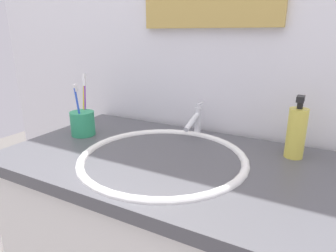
# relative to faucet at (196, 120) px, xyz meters

# --- Properties ---
(tiled_wall_back) EXTENTS (2.18, 0.04, 2.40)m
(tiled_wall_back) POSITION_rel_faucet_xyz_m (0.01, 0.10, 0.28)
(tiled_wall_back) COLOR silver
(tiled_wall_back) RESTS_ON ground
(sink_basin) EXTENTS (0.49, 0.49, 0.12)m
(sink_basin) POSITION_rel_faucet_xyz_m (-0.00, -0.24, -0.10)
(sink_basin) COLOR white
(sink_basin) RESTS_ON vanity_counter
(faucet) EXTENTS (0.02, 0.14, 0.11)m
(faucet) POSITION_rel_faucet_xyz_m (0.00, 0.00, 0.00)
(faucet) COLOR silver
(faucet) RESTS_ON sink_basin
(toothbrush_cup) EXTENTS (0.08, 0.08, 0.09)m
(toothbrush_cup) POSITION_rel_faucet_xyz_m (-0.35, -0.19, -0.01)
(toothbrush_cup) COLOR #2D9966
(toothbrush_cup) RESTS_ON vanity_counter
(toothbrush_blue) EXTENTS (0.01, 0.03, 0.18)m
(toothbrush_blue) POSITION_rel_faucet_xyz_m (-0.34, -0.21, 0.05)
(toothbrush_blue) COLOR blue
(toothbrush_blue) RESTS_ON toothbrush_cup
(toothbrush_yellow) EXTENTS (0.02, 0.05, 0.21)m
(toothbrush_yellow) POSITION_rel_faucet_xyz_m (-0.37, -0.15, 0.07)
(toothbrush_yellow) COLOR yellow
(toothbrush_yellow) RESTS_ON toothbrush_cup
(toothbrush_purple) EXTENTS (0.02, 0.04, 0.19)m
(toothbrush_purple) POSITION_rel_faucet_xyz_m (-0.37, -0.15, 0.06)
(toothbrush_purple) COLOR purple
(toothbrush_purple) RESTS_ON toothbrush_cup
(soap_dispenser) EXTENTS (0.05, 0.06, 0.18)m
(soap_dispenser) POSITION_rel_faucet_xyz_m (0.33, -0.05, 0.02)
(soap_dispenser) COLOR #DBCC4C
(soap_dispenser) RESTS_ON vanity_counter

